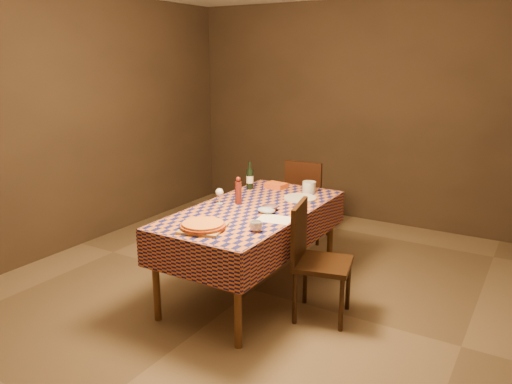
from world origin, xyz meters
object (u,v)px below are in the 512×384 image
chair_right (313,254)px  chair_far (306,196)px  cutting_board (203,228)px  white_plate (300,198)px  dining_table (253,216)px  wine_bottle (250,179)px  pizza (203,225)px  bowl (270,208)px

chair_right → chair_far: bearing=117.1°
cutting_board → chair_right: (0.66, 0.54, -0.26)m
white_plate → chair_far: 1.05m
dining_table → wine_bottle: (-0.36, 0.54, 0.18)m
white_plate → chair_right: chair_right is taller
wine_bottle → chair_right: 1.24m
pizza → chair_right: bearing=39.2°
pizza → chair_right: size_ratio=0.47×
pizza → dining_table: bearing=87.3°
wine_bottle → chair_far: (0.20, 0.87, -0.35)m
bowl → white_plate: bearing=82.3°
pizza → wine_bottle: bearing=105.3°
cutting_board → white_plate: size_ratio=1.05×
cutting_board → bowl: size_ratio=2.32×
cutting_board → wine_bottle: 1.25m
cutting_board → pizza: pizza is taller
bowl → chair_right: bearing=-16.2°
white_plate → chair_far: size_ratio=0.32×
dining_table → chair_right: 0.66m
wine_bottle → cutting_board: bearing=-74.7°
bowl → white_plate: size_ratio=0.45×
dining_table → cutting_board: bearing=-92.7°
dining_table → white_plate: bearing=64.4°
wine_bottle → chair_far: wine_bottle is taller
cutting_board → chair_right: size_ratio=0.34×
bowl → chair_far: bearing=102.8°
cutting_board → bowl: bearing=74.1°
bowl → chair_right: chair_right is taller
pizza → chair_far: (-0.13, 2.07, -0.28)m
bowl → wine_bottle: 0.75m
dining_table → chair_far: size_ratio=1.98×
dining_table → chair_far: 1.42m
cutting_board → chair_far: size_ratio=0.34×
dining_table → white_plate: (0.22, 0.46, 0.08)m
bowl → cutting_board: bearing=-105.9°
white_plate → cutting_board: bearing=-102.6°
chair_right → wine_bottle: bearing=146.2°
wine_bottle → chair_right: (0.99, -0.66, -0.35)m
chair_right → cutting_board: bearing=-140.8°
chair_far → chair_right: bearing=-62.9°
bowl → chair_far: chair_far is taller
chair_far → chair_right: 1.72m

